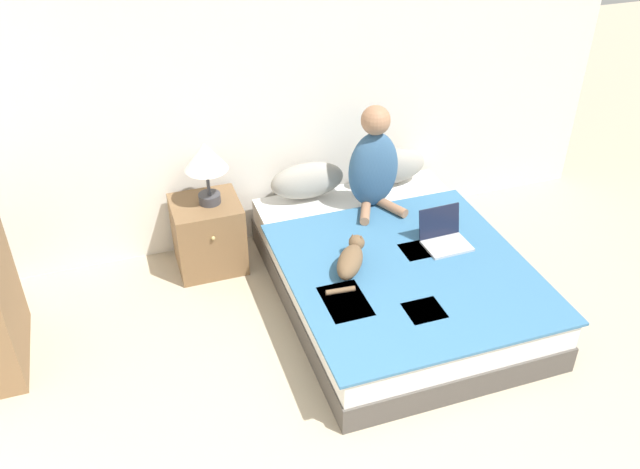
# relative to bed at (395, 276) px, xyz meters

# --- Properties ---
(wall_back) EXTENTS (5.38, 0.05, 2.55)m
(wall_back) POSITION_rel_bed_xyz_m (-0.51, 1.11, 1.08)
(wall_back) COLOR silver
(wall_back) RESTS_ON ground_plane
(bed) EXTENTS (1.58, 2.07, 0.39)m
(bed) POSITION_rel_bed_xyz_m (0.00, 0.00, 0.00)
(bed) COLOR #4C4742
(bed) RESTS_ON ground_plane
(pillow_near) EXTENTS (0.57, 0.22, 0.29)m
(pillow_near) POSITION_rel_bed_xyz_m (-0.34, 0.90, 0.34)
(pillow_near) COLOR gray
(pillow_near) RESTS_ON bed
(pillow_far) EXTENTS (0.57, 0.22, 0.29)m
(pillow_far) POSITION_rel_bed_xyz_m (0.35, 0.90, 0.34)
(pillow_far) COLOR gray
(pillow_far) RESTS_ON bed
(person_sitting) EXTENTS (0.39, 0.38, 0.80)m
(person_sitting) POSITION_rel_bed_xyz_m (0.08, 0.63, 0.55)
(person_sitting) COLOR #33567A
(person_sitting) RESTS_ON bed
(cat_tabby) EXTENTS (0.39, 0.42, 0.17)m
(cat_tabby) POSITION_rel_bed_xyz_m (-0.36, -0.07, 0.28)
(cat_tabby) COLOR brown
(cat_tabby) RESTS_ON bed
(laptop_open) EXTENTS (0.32, 0.28, 0.24)m
(laptop_open) POSITION_rel_bed_xyz_m (0.36, -0.00, 0.25)
(laptop_open) COLOR #B7B7BC
(laptop_open) RESTS_ON bed
(nightstand) EXTENTS (0.49, 0.47, 0.55)m
(nightstand) POSITION_rel_bed_xyz_m (-1.15, 0.81, 0.08)
(nightstand) COLOR brown
(nightstand) RESTS_ON ground_plane
(table_lamp) EXTENTS (0.30, 0.30, 0.47)m
(table_lamp) POSITION_rel_bed_xyz_m (-1.11, 0.81, 0.69)
(table_lamp) COLOR #38383D
(table_lamp) RESTS_ON nightstand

